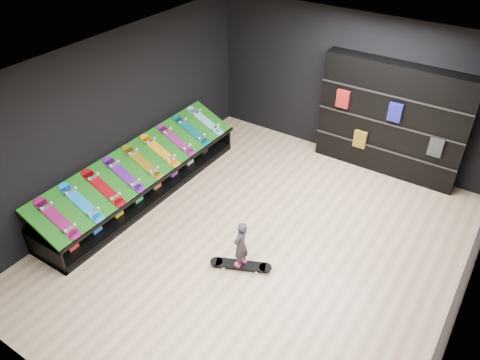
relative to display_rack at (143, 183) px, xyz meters
The scene contains 20 objects.
floor 2.56m from the display_rack, ahead, with size 6.00×7.00×0.01m, color beige.
ceiling 3.75m from the display_rack, ahead, with size 6.00×7.00×0.01m, color white.
wall_back 4.51m from the display_rack, 53.92° to the left, with size 6.00×0.02×3.00m, color black.
wall_front 4.51m from the display_rack, 53.92° to the right, with size 6.00×0.02×3.00m, color black.
wall_left 1.33m from the display_rack, behind, with size 0.02×7.00×3.00m, color black.
wall_right 5.69m from the display_rack, ahead, with size 0.02×7.00×3.00m, color black.
display_rack is the anchor object (origin of this frame).
turf_ramp 0.46m from the display_rack, ahead, with size 1.00×4.50×0.04m, color #11520D.
back_shelving 4.89m from the display_rack, 43.64° to the left, with size 2.83×0.33×2.26m, color black.
floor_skateboard 2.68m from the display_rack, 13.39° to the right, with size 0.98×0.22×0.09m, color black, non-canonical shape.
child 2.68m from the display_rack, 13.39° to the right, with size 0.19×0.13×0.49m, color black.
display_board_0 1.96m from the display_rack, 88.11° to the right, with size 0.98×0.22×0.09m, color #E5198C, non-canonical shape.
display_board_1 1.51m from the display_rack, 87.48° to the right, with size 0.98×0.22×0.09m, color blue, non-canonical shape.
display_board_2 1.07m from the display_rack, 86.23° to the right, with size 0.98×0.22×0.09m, color red, non-canonical shape.
display_board_3 0.68m from the display_rack, 82.48° to the right, with size 0.98×0.22×0.09m, color purple, non-canonical shape.
display_board_4 0.49m from the display_rack, ahead, with size 0.98×0.22×0.09m, color yellow, non-canonical shape.
display_board_5 0.68m from the display_rack, 82.48° to the left, with size 0.98×0.22×0.09m, color orange, non-canonical shape.
display_board_6 1.07m from the display_rack, 86.23° to the left, with size 0.98×0.22×0.09m, color #2626BF, non-canonical shape.
display_board_7 1.51m from the display_rack, 87.48° to the left, with size 0.98×0.22×0.09m, color #0C8C99, non-canonical shape.
display_board_8 1.96m from the display_rack, 88.11° to the left, with size 0.98×0.22×0.09m, color #0CB2E5, non-canonical shape.
Camera 1 is at (2.91, -4.97, 5.38)m, focal length 35.00 mm.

